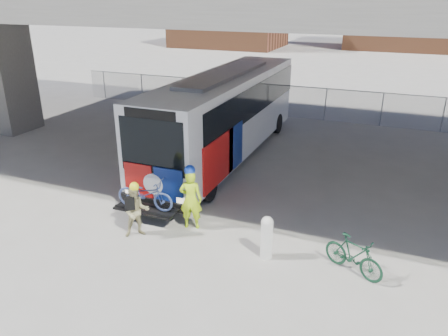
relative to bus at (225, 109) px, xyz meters
The scene contains 8 objects.
ground 5.34m from the bus, 65.95° to the right, with size 160.00×160.00×0.00m, color #9E9991.
bus is the anchor object (origin of this frame).
chainlink_fence 7.81m from the bus, 75.10° to the left, with size 30.00×0.06×30.00m.
brick_buildings 43.99m from the bus, 85.77° to the left, with size 54.00×22.00×12.00m.
bollard 8.25m from the bus, 60.00° to the right, with size 0.32×0.32×1.24m.
cyclist_hivis 6.57m from the bus, 77.11° to the right, with size 0.78×0.61×2.05m.
cyclist_tan 7.48m from the bus, 88.54° to the right, with size 0.96×0.93×1.72m.
bike_parked 9.46m from the bus, 47.37° to the right, with size 0.48×1.71×1.02m, color #123B25.
Camera 1 is at (4.87, -12.39, 6.69)m, focal length 35.00 mm.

